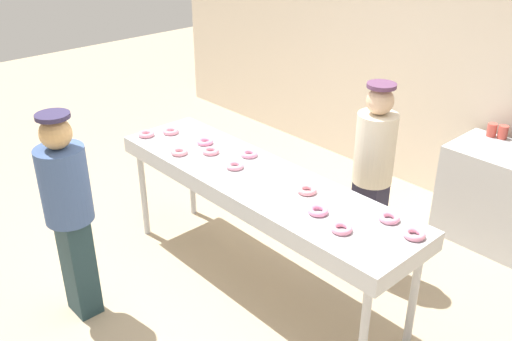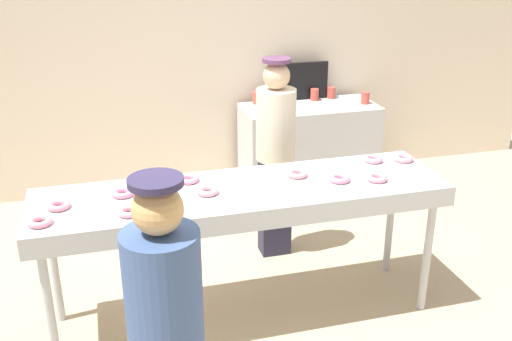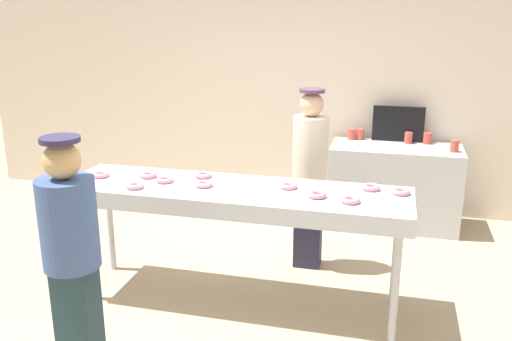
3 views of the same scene
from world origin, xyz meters
TOP-DOWN VIEW (x-y plane):
  - ground_plane at (0.00, 0.00)m, footprint 16.00×16.00m
  - back_wall at (0.00, 2.46)m, footprint 8.00×0.12m
  - fryer_conveyor at (0.00, 0.00)m, footprint 2.68×0.70m
  - strawberry_donut_0 at (-0.75, 0.08)m, footprint 0.16×0.16m
  - strawberry_donut_1 at (0.40, 0.09)m, footprint 0.20×0.20m
  - strawberry_donut_2 at (-0.57, 0.00)m, footprint 0.19×0.19m
  - strawberry_donut_3 at (-1.23, -0.19)m, footprint 0.19×0.19m
  - strawberry_donut_4 at (0.65, -0.06)m, footprint 0.19×0.19m
  - strawberry_donut_5 at (1.02, 0.21)m, footprint 0.20×0.20m
  - strawberry_donut_6 at (1.24, 0.16)m, footprint 0.16×0.16m
  - strawberry_donut_7 at (0.89, -0.12)m, footprint 0.15×0.15m
  - strawberry_donut_8 at (-0.24, -0.03)m, footprint 0.16×0.16m
  - strawberry_donut_9 at (-1.13, -0.00)m, footprint 0.14×0.14m
  - strawberry_donut_10 at (-0.32, 0.19)m, footprint 0.16×0.16m
  - strawberry_donut_11 at (-0.73, -0.20)m, footprint 0.18×0.18m
  - worker_baker at (0.46, 0.78)m, footprint 0.31×0.31m
  - customer_waiting at (-0.65, -1.20)m, footprint 0.34×0.34m
  - prep_counter at (1.20, 2.01)m, footprint 1.36×0.62m
  - paper_cup_0 at (1.77, 1.94)m, footprint 0.08×0.08m
  - paper_cup_1 at (1.32, 2.20)m, footprint 0.08×0.08m
  - paper_cup_2 at (0.71, 2.23)m, footprint 0.08×0.08m
  - paper_cup_3 at (1.52, 2.22)m, footprint 0.08×0.08m
  - paper_cup_4 at (0.80, 2.25)m, footprint 0.08×0.08m
  - menu_display at (1.20, 2.27)m, footprint 0.55×0.04m

SIDE VIEW (x-z plane):
  - ground_plane at x=0.00m, z-range 0.00..0.00m
  - prep_counter at x=1.20m, z-range 0.00..0.88m
  - fryer_conveyor at x=0.00m, z-range 0.41..1.38m
  - worker_baker at x=0.46m, z-range 0.09..1.72m
  - customer_waiting at x=-0.65m, z-range 0.11..1.71m
  - paper_cup_0 at x=1.77m, z-range 0.88..1.00m
  - paper_cup_1 at x=1.32m, z-range 0.88..1.00m
  - paper_cup_2 at x=0.71m, z-range 0.88..1.00m
  - paper_cup_3 at x=1.52m, z-range 0.88..1.00m
  - paper_cup_4 at x=0.80m, z-range 0.88..1.00m
  - strawberry_donut_0 at x=-0.75m, z-range 0.97..1.01m
  - strawberry_donut_1 at x=0.40m, z-range 0.97..1.01m
  - strawberry_donut_2 at x=-0.57m, z-range 0.97..1.01m
  - strawberry_donut_3 at x=-1.23m, z-range 0.97..1.01m
  - strawberry_donut_4 at x=0.65m, z-range 0.97..1.01m
  - strawberry_donut_5 at x=1.02m, z-range 0.97..1.01m
  - strawberry_donut_6 at x=1.24m, z-range 0.97..1.01m
  - strawberry_donut_7 at x=0.89m, z-range 0.97..1.01m
  - strawberry_donut_8 at x=-0.24m, z-range 0.97..1.01m
  - strawberry_donut_9 at x=-1.13m, z-range 0.97..1.01m
  - strawberry_donut_10 at x=-0.32m, z-range 0.97..1.01m
  - strawberry_donut_11 at x=-0.73m, z-range 0.97..1.01m
  - menu_display at x=1.20m, z-range 0.88..1.26m
  - back_wall at x=0.00m, z-range 0.00..3.00m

